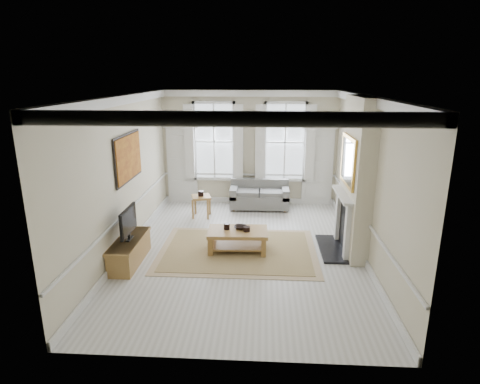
# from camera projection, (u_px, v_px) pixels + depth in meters

# --- Properties ---
(floor) EXTENTS (7.20, 7.20, 0.00)m
(floor) POSITION_uv_depth(u_px,v_px,m) (243.00, 251.00, 9.00)
(floor) COLOR #B7B5AD
(floor) RESTS_ON ground
(ceiling) EXTENTS (7.20, 7.20, 0.00)m
(ceiling) POSITION_uv_depth(u_px,v_px,m) (243.00, 96.00, 8.05)
(ceiling) COLOR white
(ceiling) RESTS_ON back_wall
(back_wall) EXTENTS (5.20, 0.00, 5.20)m
(back_wall) POSITION_uv_depth(u_px,v_px,m) (249.00, 148.00, 11.98)
(back_wall) COLOR beige
(back_wall) RESTS_ON floor
(left_wall) EXTENTS (0.00, 7.20, 7.20)m
(left_wall) POSITION_uv_depth(u_px,v_px,m) (123.00, 176.00, 8.67)
(left_wall) COLOR beige
(left_wall) RESTS_ON floor
(right_wall) EXTENTS (0.00, 7.20, 7.20)m
(right_wall) POSITION_uv_depth(u_px,v_px,m) (367.00, 179.00, 8.38)
(right_wall) COLOR beige
(right_wall) RESTS_ON floor
(window_left) EXTENTS (1.26, 0.20, 2.20)m
(window_left) POSITION_uv_depth(u_px,v_px,m) (214.00, 142.00, 11.93)
(window_left) COLOR #B2BCC6
(window_left) RESTS_ON back_wall
(window_right) EXTENTS (1.26, 0.20, 2.20)m
(window_right) POSITION_uv_depth(u_px,v_px,m) (285.00, 142.00, 11.81)
(window_right) COLOR #B2BCC6
(window_right) RESTS_ON back_wall
(door_left) EXTENTS (0.90, 0.08, 2.30)m
(door_left) POSITION_uv_depth(u_px,v_px,m) (182.00, 166.00, 12.21)
(door_left) COLOR silver
(door_left) RESTS_ON floor
(door_right) EXTENTS (0.90, 0.08, 2.30)m
(door_right) POSITION_uv_depth(u_px,v_px,m) (318.00, 167.00, 11.97)
(door_right) COLOR silver
(door_right) RESTS_ON floor
(painting) EXTENTS (0.05, 1.66, 1.06)m
(painting) POSITION_uv_depth(u_px,v_px,m) (129.00, 157.00, 8.86)
(painting) COLOR #C37E21
(painting) RESTS_ON left_wall
(chimney_breast) EXTENTS (0.35, 1.70, 3.38)m
(chimney_breast) POSITION_uv_depth(u_px,v_px,m) (357.00, 177.00, 8.58)
(chimney_breast) COLOR beige
(chimney_breast) RESTS_ON floor
(hearth) EXTENTS (0.55, 1.50, 0.05)m
(hearth) POSITION_uv_depth(u_px,v_px,m) (332.00, 248.00, 9.07)
(hearth) COLOR black
(hearth) RESTS_ON floor
(fireplace) EXTENTS (0.21, 1.45, 1.33)m
(fireplace) POSITION_uv_depth(u_px,v_px,m) (343.00, 219.00, 8.86)
(fireplace) COLOR silver
(fireplace) RESTS_ON floor
(mirror) EXTENTS (0.06, 1.26, 1.06)m
(mirror) POSITION_uv_depth(u_px,v_px,m) (348.00, 161.00, 8.49)
(mirror) COLOR gold
(mirror) RESTS_ON chimney_breast
(sofa) EXTENTS (1.71, 0.83, 0.83)m
(sofa) POSITION_uv_depth(u_px,v_px,m) (259.00, 196.00, 11.86)
(sofa) COLOR slate
(sofa) RESTS_ON floor
(side_table) EXTENTS (0.61, 0.61, 0.60)m
(side_table) POSITION_uv_depth(u_px,v_px,m) (201.00, 200.00, 11.07)
(side_table) COLOR brown
(side_table) RESTS_ON floor
(rug) EXTENTS (3.50, 2.60, 0.02)m
(rug) POSITION_uv_depth(u_px,v_px,m) (238.00, 250.00, 9.01)
(rug) COLOR olive
(rug) RESTS_ON floor
(coffee_table) EXTENTS (1.34, 0.81, 0.49)m
(coffee_table) POSITION_uv_depth(u_px,v_px,m) (238.00, 234.00, 8.90)
(coffee_table) COLOR brown
(coffee_table) RESTS_ON rug
(ceramic_pot_a) EXTENTS (0.13, 0.13, 0.13)m
(ceramic_pot_a) POSITION_uv_depth(u_px,v_px,m) (227.00, 226.00, 8.92)
(ceramic_pot_a) COLOR black
(ceramic_pot_a) RESTS_ON coffee_table
(ceramic_pot_b) EXTENTS (0.15, 0.15, 0.11)m
(ceramic_pot_b) POSITION_uv_depth(u_px,v_px,m) (247.00, 229.00, 8.80)
(ceramic_pot_b) COLOR black
(ceramic_pot_b) RESTS_ON coffee_table
(bowl) EXTENTS (0.32, 0.32, 0.07)m
(bowl) POSITION_uv_depth(u_px,v_px,m) (240.00, 227.00, 8.96)
(bowl) COLOR black
(bowl) RESTS_ON coffee_table
(tv_stand) EXTENTS (0.47, 1.47, 0.53)m
(tv_stand) POSITION_uv_depth(u_px,v_px,m) (130.00, 251.00, 8.38)
(tv_stand) COLOR brown
(tv_stand) RESTS_ON floor
(tv) EXTENTS (0.08, 0.90, 0.68)m
(tv) POSITION_uv_depth(u_px,v_px,m) (128.00, 221.00, 8.19)
(tv) COLOR black
(tv) RESTS_ON tv_stand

